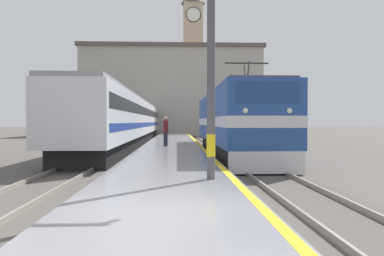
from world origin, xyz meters
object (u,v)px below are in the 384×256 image
(locomotive_train, at_px, (233,123))
(person_on_platform, at_px, (166,130))
(passenger_train, at_px, (138,121))
(catenary_mast, at_px, (215,16))
(clock_tower, at_px, (193,56))

(locomotive_train, xyz_separation_m, person_on_platform, (-3.92, 2.23, -0.49))
(passenger_train, distance_m, person_on_platform, 16.30)
(catenary_mast, height_order, clock_tower, clock_tower)
(locomotive_train, height_order, catenary_mast, catenary_mast)
(locomotive_train, height_order, passenger_train, locomotive_train)
(locomotive_train, bearing_deg, person_on_platform, 150.41)
(locomotive_train, height_order, person_on_platform, locomotive_train)
(passenger_train, height_order, catenary_mast, catenary_mast)
(locomotive_train, distance_m, clock_tower, 49.44)
(passenger_train, xyz_separation_m, catenary_mast, (5.04, -29.44, 2.70))
(person_on_platform, distance_m, clock_tower, 47.57)
(passenger_train, distance_m, clock_tower, 32.88)
(catenary_mast, height_order, person_on_platform, catenary_mast)
(catenary_mast, bearing_deg, clock_tower, 88.00)
(catenary_mast, bearing_deg, passenger_train, 99.71)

